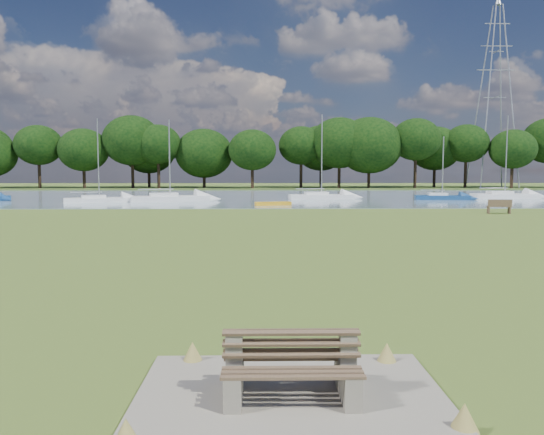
{
  "coord_description": "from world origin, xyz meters",
  "views": [
    {
      "loc": [
        -0.39,
        -20.87,
        3.13
      ],
      "look_at": [
        -0.02,
        -2.0,
        1.45
      ],
      "focal_mm": 35.0,
      "sensor_mm": 36.0,
      "label": 1
    }
  ],
  "objects_px": {
    "riverbank_bench": "(499,207)",
    "sailboat_4": "(98,198)",
    "pylon": "(496,70)",
    "sailboat_6": "(169,197)",
    "sailboat_1": "(504,194)",
    "bench_pair": "(291,367)",
    "kayak": "(273,204)",
    "sailboat_2": "(441,196)",
    "sailboat_3": "(321,195)"
  },
  "relations": [
    {
      "from": "riverbank_bench",
      "to": "sailboat_4",
      "type": "bearing_deg",
      "value": 165.96
    },
    {
      "from": "riverbank_bench",
      "to": "pylon",
      "type": "bearing_deg",
      "value": 74.96
    },
    {
      "from": "sailboat_4",
      "to": "sailboat_6",
      "type": "bearing_deg",
      "value": -8.84
    },
    {
      "from": "sailboat_1",
      "to": "pylon",
      "type": "bearing_deg",
      "value": 68.78
    },
    {
      "from": "sailboat_6",
      "to": "pylon",
      "type": "bearing_deg",
      "value": 21.64
    },
    {
      "from": "riverbank_bench",
      "to": "sailboat_6",
      "type": "height_order",
      "value": "sailboat_6"
    },
    {
      "from": "sailboat_4",
      "to": "bench_pair",
      "type": "bearing_deg",
      "value": -89.74
    },
    {
      "from": "bench_pair",
      "to": "kayak",
      "type": "bearing_deg",
      "value": 89.35
    },
    {
      "from": "kayak",
      "to": "pylon",
      "type": "height_order",
      "value": "pylon"
    },
    {
      "from": "bench_pair",
      "to": "sailboat_1",
      "type": "height_order",
      "value": "sailboat_1"
    },
    {
      "from": "sailboat_2",
      "to": "sailboat_1",
      "type": "bearing_deg",
      "value": 26.7
    },
    {
      "from": "kayak",
      "to": "sailboat_3",
      "type": "bearing_deg",
      "value": 46.53
    },
    {
      "from": "kayak",
      "to": "sailboat_4",
      "type": "xyz_separation_m",
      "value": [
        -16.73,
        4.64,
        0.26
      ]
    },
    {
      "from": "pylon",
      "to": "sailboat_1",
      "type": "bearing_deg",
      "value": -111.51
    },
    {
      "from": "sailboat_6",
      "to": "kayak",
      "type": "bearing_deg",
      "value": -46.68
    },
    {
      "from": "sailboat_4",
      "to": "sailboat_6",
      "type": "height_order",
      "value": "sailboat_6"
    },
    {
      "from": "sailboat_6",
      "to": "sailboat_4",
      "type": "bearing_deg",
      "value": 174.37
    },
    {
      "from": "bench_pair",
      "to": "sailboat_2",
      "type": "height_order",
      "value": "sailboat_2"
    },
    {
      "from": "riverbank_bench",
      "to": "kayak",
      "type": "bearing_deg",
      "value": 159.8
    },
    {
      "from": "sailboat_1",
      "to": "sailboat_3",
      "type": "distance_m",
      "value": 20.43
    },
    {
      "from": "pylon",
      "to": "sailboat_6",
      "type": "bearing_deg",
      "value": -141.88
    },
    {
      "from": "sailboat_6",
      "to": "sailboat_2",
      "type": "bearing_deg",
      "value": -10.99
    },
    {
      "from": "bench_pair",
      "to": "sailboat_2",
      "type": "distance_m",
      "value": 51.74
    },
    {
      "from": "riverbank_bench",
      "to": "kayak",
      "type": "relative_size",
      "value": 0.55
    },
    {
      "from": "riverbank_bench",
      "to": "sailboat_1",
      "type": "distance_m",
      "value": 21.98
    },
    {
      "from": "riverbank_bench",
      "to": "sailboat_2",
      "type": "relative_size",
      "value": 0.26
    },
    {
      "from": "sailboat_4",
      "to": "riverbank_bench",
      "type": "bearing_deg",
      "value": -41.74
    },
    {
      "from": "riverbank_bench",
      "to": "sailboat_4",
      "type": "xyz_separation_m",
      "value": [
        -32.93,
        13.34,
        -0.06
      ]
    },
    {
      "from": "sailboat_4",
      "to": "pylon",
      "type": "bearing_deg",
      "value": 15.85
    },
    {
      "from": "riverbank_bench",
      "to": "pylon",
      "type": "xyz_separation_m",
      "value": [
        22.55,
        52.97,
        19.58
      ]
    },
    {
      "from": "sailboat_1",
      "to": "sailboat_3",
      "type": "xyz_separation_m",
      "value": [
        -20.39,
        -1.36,
        -0.01
      ]
    },
    {
      "from": "kayak",
      "to": "sailboat_1",
      "type": "distance_m",
      "value": 28.0
    },
    {
      "from": "sailboat_2",
      "to": "sailboat_4",
      "type": "xyz_separation_m",
      "value": [
        -34.6,
        -3.96,
        -0.01
      ]
    },
    {
      "from": "kayak",
      "to": "sailboat_2",
      "type": "relative_size",
      "value": 0.48
    },
    {
      "from": "bench_pair",
      "to": "pylon",
      "type": "xyz_separation_m",
      "value": [
        39.36,
        84.0,
        19.61
      ]
    },
    {
      "from": "bench_pair",
      "to": "sailboat_6",
      "type": "xyz_separation_m",
      "value": [
        -9.53,
        45.63,
        0.05
      ]
    },
    {
      "from": "sailboat_1",
      "to": "sailboat_2",
      "type": "xyz_separation_m",
      "value": [
        -7.81,
        -2.54,
        -0.06
      ]
    },
    {
      "from": "sailboat_3",
      "to": "bench_pair",
      "type": "bearing_deg",
      "value": -103.29
    },
    {
      "from": "sailboat_1",
      "to": "sailboat_2",
      "type": "distance_m",
      "value": 8.21
    },
    {
      "from": "sailboat_3",
      "to": "sailboat_6",
      "type": "bearing_deg",
      "value": -172.39
    },
    {
      "from": "sailboat_3",
      "to": "sailboat_6",
      "type": "distance_m",
      "value": 15.93
    },
    {
      "from": "riverbank_bench",
      "to": "pylon",
      "type": "distance_m",
      "value": 60.81
    },
    {
      "from": "bench_pair",
      "to": "sailboat_3",
      "type": "xyz_separation_m",
      "value": [
        5.91,
        49.51,
        0.02
      ]
    },
    {
      "from": "kayak",
      "to": "sailboat_4",
      "type": "relative_size",
      "value": 0.4
    },
    {
      "from": "riverbank_bench",
      "to": "sailboat_1",
      "type": "height_order",
      "value": "sailboat_1"
    },
    {
      "from": "bench_pair",
      "to": "sailboat_2",
      "type": "bearing_deg",
      "value": 69.3
    },
    {
      "from": "bench_pair",
      "to": "sailboat_6",
      "type": "bearing_deg",
      "value": 102.04
    },
    {
      "from": "kayak",
      "to": "sailboat_6",
      "type": "relative_size",
      "value": 0.4
    },
    {
      "from": "sailboat_2",
      "to": "sailboat_6",
      "type": "bearing_deg",
      "value": -165.79
    },
    {
      "from": "kayak",
      "to": "sailboat_3",
      "type": "relative_size",
      "value": 0.36
    }
  ]
}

